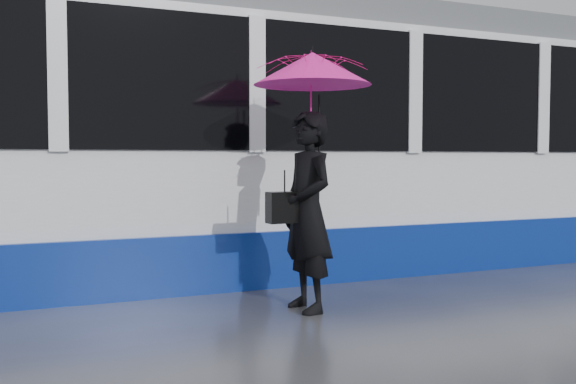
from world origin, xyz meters
name	(u,v)px	position (x,y,z in m)	size (l,w,h in m)	color
ground	(298,317)	(0.00, 0.00, 0.00)	(90.00, 90.00, 0.00)	#2B2B30
rails	(216,271)	(0.00, 2.50, 0.01)	(34.00, 1.51, 0.02)	#3F3D38
tram	(394,142)	(2.59, 2.50, 1.64)	(26.00, 2.56, 3.35)	white
woman	(307,212)	(0.18, 0.19, 0.92)	(0.67, 0.44, 1.85)	black
umbrella	(312,92)	(0.23, 0.19, 2.03)	(1.16, 1.16, 1.25)	#F2144D
handbag	(285,207)	(-0.04, 0.21, 0.97)	(0.34, 0.17, 0.47)	black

